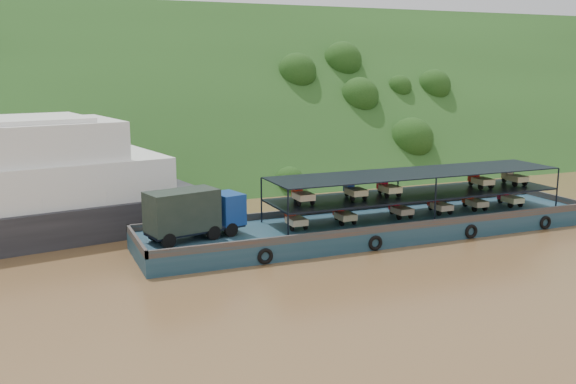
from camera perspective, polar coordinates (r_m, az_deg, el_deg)
name	(u,v)px	position (r m, az deg, el deg)	size (l,w,h in m)	color
ground	(330,241)	(46.33, 3.73, -4.37)	(160.00, 160.00, 0.00)	brown
hillside	(200,168)	(79.48, -7.87, 2.10)	(140.00, 28.00, 28.00)	#1D3B15
cargo_barge	(362,222)	(47.33, 6.58, -2.68)	(35.00, 7.18, 4.54)	#123240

